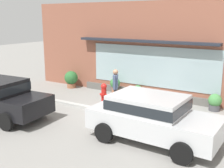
{
  "coord_description": "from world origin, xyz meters",
  "views": [
    {
      "loc": [
        6.11,
        -9.9,
        3.98
      ],
      "look_at": [
        -0.8,
        1.2,
        0.91
      ],
      "focal_mm": 45.53,
      "sensor_mm": 36.0,
      "label": 1
    }
  ],
  "objects_px": {
    "fire_hydrant": "(104,93)",
    "potted_plant_doorstep": "(115,85)",
    "parked_car_silver": "(151,115)",
    "potted_plant_window_center": "(215,102)",
    "potted_plant_near_hydrant": "(138,91)",
    "potted_plant_by_entrance": "(71,79)",
    "pedestrian_with_handbag": "(116,85)"
  },
  "relations": [
    {
      "from": "pedestrian_with_handbag",
      "to": "potted_plant_near_hydrant",
      "type": "bearing_deg",
      "value": -23.78
    },
    {
      "from": "potted_plant_doorstep",
      "to": "potted_plant_near_hydrant",
      "type": "distance_m",
      "value": 1.28
    },
    {
      "from": "potted_plant_doorstep",
      "to": "potted_plant_near_hydrant",
      "type": "height_order",
      "value": "potted_plant_doorstep"
    },
    {
      "from": "potted_plant_by_entrance",
      "to": "parked_car_silver",
      "type": "bearing_deg",
      "value": -31.53
    },
    {
      "from": "potted_plant_window_center",
      "to": "potted_plant_by_entrance",
      "type": "relative_size",
      "value": 0.77
    },
    {
      "from": "fire_hydrant",
      "to": "pedestrian_with_handbag",
      "type": "xyz_separation_m",
      "value": [
        0.75,
        -0.18,
        0.52
      ]
    },
    {
      "from": "pedestrian_with_handbag",
      "to": "parked_car_silver",
      "type": "relative_size",
      "value": 0.41
    },
    {
      "from": "potted_plant_doorstep",
      "to": "potted_plant_by_entrance",
      "type": "bearing_deg",
      "value": -178.42
    },
    {
      "from": "potted_plant_near_hydrant",
      "to": "potted_plant_by_entrance",
      "type": "bearing_deg",
      "value": -176.62
    },
    {
      "from": "fire_hydrant",
      "to": "potted_plant_doorstep",
      "type": "distance_m",
      "value": 1.76
    },
    {
      "from": "potted_plant_doorstep",
      "to": "potted_plant_window_center",
      "type": "height_order",
      "value": "potted_plant_doorstep"
    },
    {
      "from": "fire_hydrant",
      "to": "potted_plant_near_hydrant",
      "type": "relative_size",
      "value": 1.59
    },
    {
      "from": "pedestrian_with_handbag",
      "to": "potted_plant_window_center",
      "type": "relative_size",
      "value": 2.33
    },
    {
      "from": "parked_car_silver",
      "to": "potted_plant_near_hydrant",
      "type": "bearing_deg",
      "value": 123.16
    },
    {
      "from": "parked_car_silver",
      "to": "potted_plant_by_entrance",
      "type": "height_order",
      "value": "parked_car_silver"
    },
    {
      "from": "potted_plant_near_hydrant",
      "to": "potted_plant_by_entrance",
      "type": "distance_m",
      "value": 4.18
    },
    {
      "from": "parked_car_silver",
      "to": "potted_plant_window_center",
      "type": "relative_size",
      "value": 5.66
    },
    {
      "from": "pedestrian_with_handbag",
      "to": "potted_plant_window_center",
      "type": "height_order",
      "value": "pedestrian_with_handbag"
    },
    {
      "from": "potted_plant_by_entrance",
      "to": "fire_hydrant",
      "type": "bearing_deg",
      "value": -26.01
    },
    {
      "from": "potted_plant_window_center",
      "to": "potted_plant_near_hydrant",
      "type": "relative_size",
      "value": 1.21
    },
    {
      "from": "potted_plant_window_center",
      "to": "potted_plant_near_hydrant",
      "type": "distance_m",
      "value": 3.85
    },
    {
      "from": "pedestrian_with_handbag",
      "to": "potted_plant_doorstep",
      "type": "distance_m",
      "value": 2.29
    },
    {
      "from": "parked_car_silver",
      "to": "potted_plant_window_center",
      "type": "xyz_separation_m",
      "value": [
        1.07,
        4.36,
        -0.5
      ]
    },
    {
      "from": "potted_plant_window_center",
      "to": "parked_car_silver",
      "type": "bearing_deg",
      "value": -103.78
    },
    {
      "from": "potted_plant_doorstep",
      "to": "potted_plant_by_entrance",
      "type": "distance_m",
      "value": 2.92
    },
    {
      "from": "potted_plant_window_center",
      "to": "fire_hydrant",
      "type": "bearing_deg",
      "value": -159.68
    },
    {
      "from": "parked_car_silver",
      "to": "potted_plant_doorstep",
      "type": "height_order",
      "value": "parked_car_silver"
    },
    {
      "from": "potted_plant_doorstep",
      "to": "potted_plant_window_center",
      "type": "distance_m",
      "value": 5.09
    },
    {
      "from": "fire_hydrant",
      "to": "potted_plant_doorstep",
      "type": "relative_size",
      "value": 1.11
    },
    {
      "from": "fire_hydrant",
      "to": "potted_plant_by_entrance",
      "type": "bearing_deg",
      "value": 153.99
    },
    {
      "from": "fire_hydrant",
      "to": "potted_plant_window_center",
      "type": "bearing_deg",
      "value": 20.32
    },
    {
      "from": "pedestrian_with_handbag",
      "to": "potted_plant_by_entrance",
      "type": "relative_size",
      "value": 1.79
    }
  ]
}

